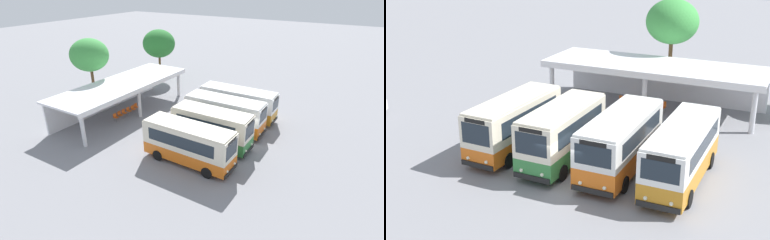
# 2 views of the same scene
# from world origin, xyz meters

# --- Properties ---
(ground_plane) EXTENTS (180.00, 180.00, 0.00)m
(ground_plane) POSITION_xyz_m (0.00, 0.00, 0.00)
(ground_plane) COLOR gray
(city_bus_nearest_orange) EXTENTS (2.44, 7.52, 3.29)m
(city_bus_nearest_orange) POSITION_xyz_m (-4.91, 2.68, 1.81)
(city_bus_nearest_orange) COLOR black
(city_bus_nearest_orange) RESTS_ON ground
(city_bus_second_in_row) EXTENTS (2.37, 7.04, 3.34)m
(city_bus_second_in_row) POSITION_xyz_m (-1.55, 2.42, 1.84)
(city_bus_second_in_row) COLOR black
(city_bus_second_in_row) RESTS_ON ground
(city_bus_middle_cream) EXTENTS (2.50, 7.72, 3.24)m
(city_bus_middle_cream) POSITION_xyz_m (1.80, 2.81, 1.79)
(city_bus_middle_cream) COLOR black
(city_bus_middle_cream) RESTS_ON ground
(city_bus_fourth_amber) EXTENTS (2.38, 8.03, 3.16)m
(city_bus_fourth_amber) POSITION_xyz_m (5.16, 2.89, 1.75)
(city_bus_fourth_amber) COLOR black
(city_bus_fourth_amber) RESTS_ON ground
(terminal_canopy) EXTENTS (16.19, 5.48, 3.40)m
(terminal_canopy) POSITION_xyz_m (0.05, 14.71, 2.65)
(terminal_canopy) COLOR silver
(terminal_canopy) RESTS_ON ground
(waiting_chair_end_by_column) EXTENTS (0.46, 0.46, 0.86)m
(waiting_chair_end_by_column) POSITION_xyz_m (-2.20, 13.22, 0.52)
(waiting_chair_end_by_column) COLOR slate
(waiting_chair_end_by_column) RESTS_ON ground
(waiting_chair_second_from_end) EXTENTS (0.46, 0.46, 0.86)m
(waiting_chair_second_from_end) POSITION_xyz_m (-1.55, 13.24, 0.52)
(waiting_chair_second_from_end) COLOR slate
(waiting_chair_second_from_end) RESTS_ON ground
(waiting_chair_middle_seat) EXTENTS (0.46, 0.46, 0.86)m
(waiting_chair_middle_seat) POSITION_xyz_m (-0.90, 13.24, 0.52)
(waiting_chair_middle_seat) COLOR slate
(waiting_chair_middle_seat) RESTS_ON ground
(waiting_chair_fourth_seat) EXTENTS (0.46, 0.46, 0.86)m
(waiting_chair_fourth_seat) POSITION_xyz_m (-0.26, 13.19, 0.52)
(waiting_chair_fourth_seat) COLOR slate
(waiting_chair_fourth_seat) RESTS_ON ground
(waiting_chair_fifth_seat) EXTENTS (0.46, 0.46, 0.86)m
(waiting_chair_fifth_seat) POSITION_xyz_m (0.39, 13.14, 0.52)
(waiting_chair_fifth_seat) COLOR slate
(waiting_chair_fifth_seat) RESTS_ON ground
(waiting_chair_far_end_seat) EXTENTS (0.46, 0.46, 0.86)m
(waiting_chair_far_end_seat) POSITION_xyz_m (1.04, 13.24, 0.52)
(waiting_chair_far_end_seat) COLOR slate
(waiting_chair_far_end_seat) RESTS_ON ground
(roadside_tree_behind_canopy) EXTENTS (4.18, 4.18, 7.65)m
(roadside_tree_behind_canopy) POSITION_xyz_m (-0.07, 18.41, 5.84)
(roadside_tree_behind_canopy) COLOR brown
(roadside_tree_behind_canopy) RESTS_ON ground
(roadside_tree_east_of_canopy) EXTENTS (4.56, 4.56, 7.04)m
(roadside_tree_east_of_canopy) POSITION_xyz_m (12.26, 18.25, 5.09)
(roadside_tree_east_of_canopy) COLOR brown
(roadside_tree_east_of_canopy) RESTS_ON ground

